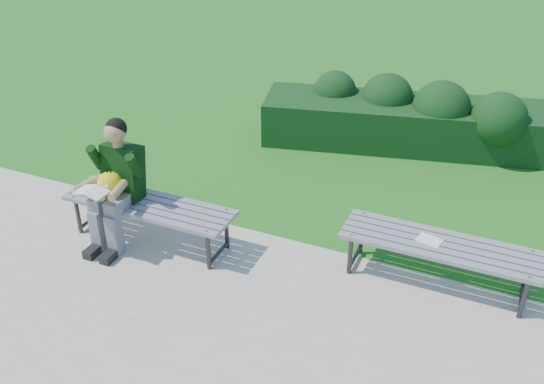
# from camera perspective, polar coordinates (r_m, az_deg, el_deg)

# --- Properties ---
(ground) EXTENTS (80.00, 80.00, 0.00)m
(ground) POSITION_cam_1_polar(r_m,az_deg,el_deg) (6.36, 2.37, -4.80)
(ground) COLOR #1B6912
(ground) RESTS_ON ground
(walkway) EXTENTS (30.00, 3.50, 0.02)m
(walkway) POSITION_cam_1_polar(r_m,az_deg,el_deg) (5.14, -5.13, -15.02)
(walkway) COLOR beige
(walkway) RESTS_ON ground
(hedge) EXTENTS (3.98, 1.82, 0.95)m
(hedge) POSITION_cam_1_polar(r_m,az_deg,el_deg) (8.45, 13.10, 6.89)
(hedge) COLOR #144018
(hedge) RESTS_ON ground
(bench_left) EXTENTS (1.80, 0.50, 0.46)m
(bench_left) POSITION_cam_1_polar(r_m,az_deg,el_deg) (6.27, -11.49, -1.47)
(bench_left) COLOR slate
(bench_left) RESTS_ON walkway
(bench_right) EXTENTS (1.80, 0.50, 0.46)m
(bench_right) POSITION_cam_1_polar(r_m,az_deg,el_deg) (5.78, 15.47, -5.09)
(bench_right) COLOR slate
(bench_right) RESTS_ON walkway
(seated_boy) EXTENTS (0.56, 0.76, 1.31)m
(seated_boy) POSITION_cam_1_polar(r_m,az_deg,el_deg) (6.22, -14.54, 1.05)
(seated_boy) COLOR slate
(seated_boy) RESTS_ON walkway
(paper_sheet) EXTENTS (0.25, 0.20, 0.01)m
(paper_sheet) POSITION_cam_1_polar(r_m,az_deg,el_deg) (5.75, 14.57, -4.41)
(paper_sheet) COLOR white
(paper_sheet) RESTS_ON bench_right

